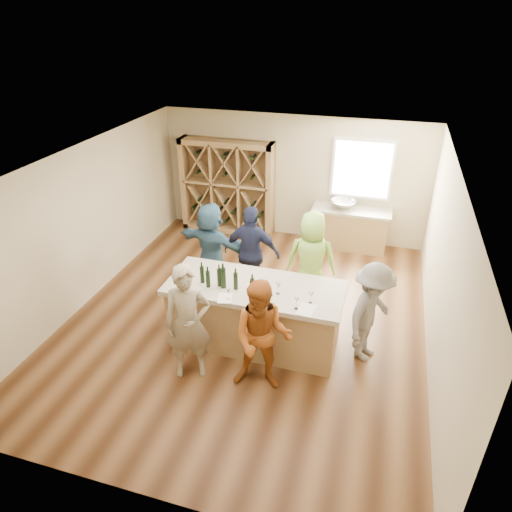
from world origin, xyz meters
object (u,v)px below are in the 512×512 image
(sink, at_px, (343,204))
(person_near_left, at_px, (188,323))
(wine_bottle_f, at_px, (252,288))
(person_far_mid, at_px, (252,253))
(person_server, at_px, (371,313))
(wine_bottle_b, at_px, (208,279))
(tasting_counter_base, at_px, (255,316))
(wine_bottle_c, at_px, (219,277))
(person_far_left, at_px, (211,246))
(wine_bottle_e, at_px, (236,281))
(person_far_right, at_px, (311,260))
(person_near_right, at_px, (262,337))
(wine_rack, at_px, (227,187))
(wine_bottle_d, at_px, (223,278))
(wine_bottle_a, at_px, (202,275))

(sink, distance_m, person_near_left, 4.98)
(sink, distance_m, wine_bottle_f, 4.17)
(person_far_mid, bearing_deg, person_server, 152.06)
(wine_bottle_b, bearing_deg, tasting_counter_base, 18.68)
(wine_bottle_c, height_order, person_far_left, person_far_left)
(wine_bottle_f, bearing_deg, person_server, 14.95)
(wine_bottle_e, xyz_separation_m, person_server, (2.01, 0.33, -0.40))
(sink, xyz_separation_m, person_far_right, (-0.25, -2.44, -0.11))
(person_near_left, xyz_separation_m, person_far_left, (-0.57, 2.36, -0.05))
(person_near_right, relative_size, wine_bottle_f, 5.76)
(person_far_mid, xyz_separation_m, person_far_right, (1.09, 0.01, 0.01))
(wine_bottle_f, bearing_deg, wine_rack, 114.15)
(tasting_counter_base, relative_size, wine_bottle_e, 9.40)
(wine_bottle_c, bearing_deg, sink, 70.28)
(person_near_left, bearing_deg, wine_bottle_f, 17.68)
(wine_bottle_d, height_order, person_far_mid, person_far_mid)
(wine_rack, relative_size, wine_bottle_c, 7.75)
(wine_bottle_b, distance_m, person_near_left, 0.78)
(wine_bottle_a, bearing_deg, wine_bottle_f, -10.96)
(sink, distance_m, person_far_right, 2.46)
(person_server, bearing_deg, tasting_counter_base, 117.98)
(person_near_left, bearing_deg, person_near_right, -20.40)
(wine_bottle_c, bearing_deg, wine_rack, 107.95)
(wine_bottle_c, bearing_deg, wine_bottle_f, -15.38)
(person_near_left, bearing_deg, sink, 48.79)
(sink, height_order, person_near_right, person_near_right)
(sink, bearing_deg, wine_bottle_d, -108.62)
(person_near_right, relative_size, person_far_left, 1.01)
(person_near_left, height_order, person_server, person_near_left)
(wine_rack, xyz_separation_m, wine_bottle_a, (1.01, -3.98, 0.12))
(tasting_counter_base, height_order, person_near_left, person_near_left)
(wine_bottle_d, height_order, person_far_right, person_far_right)
(person_server, bearing_deg, person_near_left, 136.86)
(tasting_counter_base, bearing_deg, wine_bottle_e, -145.58)
(wine_bottle_a, xyz_separation_m, person_near_right, (1.17, -0.76, -0.35))
(person_near_right, xyz_separation_m, person_far_mid, (-0.82, 2.23, 0.02))
(person_far_left, bearing_deg, wine_bottle_b, 122.58)
(wine_bottle_d, bearing_deg, wine_bottle_e, 1.69)
(wine_bottle_e, relative_size, person_far_mid, 0.16)
(wine_bottle_b, distance_m, person_far_mid, 1.60)
(wine_bottle_c, relative_size, person_far_left, 0.17)
(person_near_left, height_order, person_far_left, person_near_left)
(person_near_left, relative_size, person_near_right, 1.05)
(person_far_mid, bearing_deg, tasting_counter_base, 108.75)
(sink, xyz_separation_m, wine_bottle_c, (-1.41, -3.92, 0.21))
(wine_bottle_c, bearing_deg, wine_bottle_d, -22.81)
(wine_bottle_e, bearing_deg, tasting_counter_base, 34.42)
(wine_bottle_e, bearing_deg, person_far_left, 122.81)
(wine_bottle_a, relative_size, wine_bottle_e, 0.99)
(sink, relative_size, person_near_left, 0.30)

